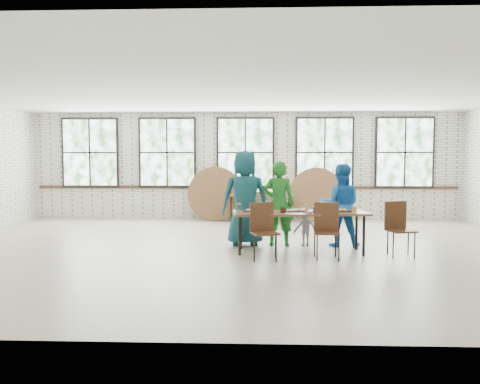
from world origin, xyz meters
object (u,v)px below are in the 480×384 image
(chair_near_left, at_px, (263,226))
(dining_table, at_px, (300,215))
(storage_table, at_px, (261,197))
(chair_near_right, at_px, (327,225))

(chair_near_left, bearing_deg, dining_table, 23.59)
(storage_table, bearing_deg, chair_near_right, -73.64)
(dining_table, height_order, chair_near_right, chair_near_right)
(dining_table, bearing_deg, chair_near_left, -144.69)
(chair_near_right, bearing_deg, dining_table, 137.33)
(chair_near_right, bearing_deg, storage_table, 109.06)
(storage_table, bearing_deg, chair_near_left, -86.89)
(dining_table, bearing_deg, storage_table, 94.43)
(chair_near_left, bearing_deg, chair_near_right, -10.99)
(dining_table, relative_size, chair_near_left, 2.59)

